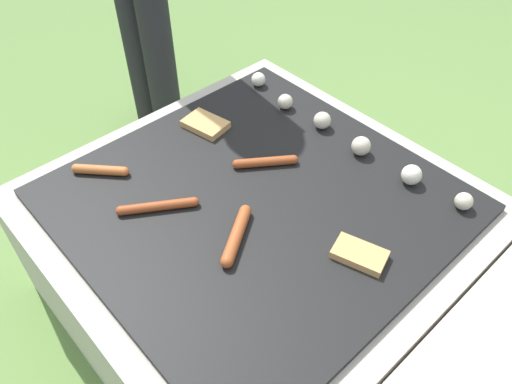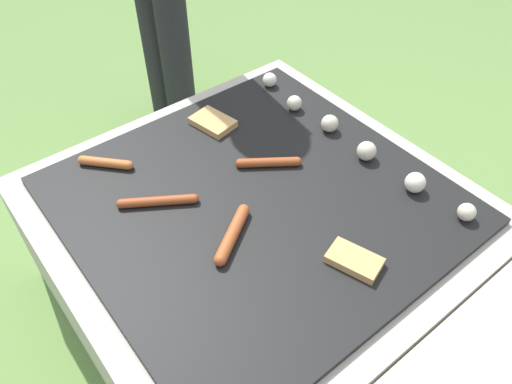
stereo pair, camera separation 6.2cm
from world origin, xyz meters
name	(u,v)px [view 2 (the right image)]	position (x,y,z in m)	size (l,w,h in m)	color
ground_plane	(256,296)	(0.00, 0.00, 0.00)	(14.00, 14.00, 0.00)	#608442
grill	(256,252)	(0.00, 0.00, 0.22)	(0.99, 0.99, 0.44)	#B2AA9E
sausage_mid_left	(105,163)	(-0.34, -0.24, 0.45)	(0.12, 0.11, 0.02)	#B7602D
sausage_back_left	(232,234)	(0.07, -0.12, 0.45)	(0.12, 0.16, 0.03)	#A34C23
sausage_front_center	(269,162)	(-0.07, 0.10, 0.45)	(0.11, 0.15, 0.02)	#93421E
sausage_mid_right	(158,201)	(-0.13, -0.20, 0.45)	(0.12, 0.17, 0.02)	#93421E
bread_slice_center	(354,260)	(0.29, 0.04, 0.45)	(0.13, 0.10, 0.02)	tan
bread_slice_right	(213,122)	(-0.31, 0.09, 0.45)	(0.14, 0.11, 0.02)	tan
mushroom_row	(354,140)	(0.01, 0.33, 0.46)	(0.78, 0.07, 0.05)	silver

